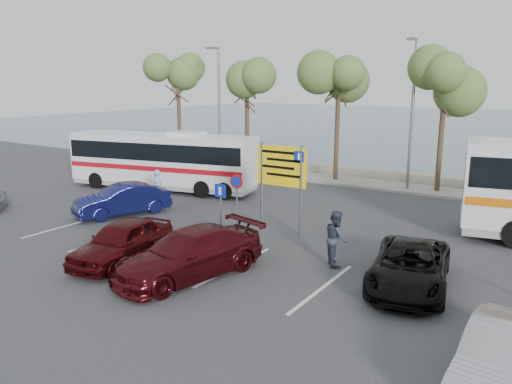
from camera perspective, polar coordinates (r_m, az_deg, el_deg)
The scene contains 22 objects.
ground at distance 18.36m, azimuth -5.00°, elevation -6.49°, with size 120.00×120.00×0.00m, color #333335.
kerb_strip at distance 30.20m, azimuth 11.64°, elevation 1.04°, with size 44.00×2.40×0.15m, color #9B978D.
seawall at distance 32.00m, azimuth 12.99°, elevation 2.02°, with size 48.00×0.80×0.60m, color gray.
sea at distance 74.61m, azimuth 25.01°, elevation 6.81°, with size 140.00×140.00×0.00m, color #44576E.
tree_far_left at distance 37.10m, azimuth -8.94°, elevation 12.96°, with size 3.20×3.20×7.60m.
tree_left at distance 33.38m, azimuth -1.05°, elevation 12.61°, with size 3.20×3.20×7.20m.
tree_mid at distance 30.21m, azimuth 9.49°, elevation 13.69°, with size 3.20×3.20×8.00m.
tree_right at distance 28.29m, azimuth 20.87°, elevation 12.15°, with size 3.20×3.20×7.40m.
street_lamp_left at distance 34.19m, azimuth -4.32°, elevation 10.22°, with size 0.45×1.15×8.01m.
street_lamp_right at distance 28.23m, azimuth 17.40°, elevation 9.20°, with size 0.45×1.15×8.01m.
direction_sign at distance 19.75m, azimuth 2.92°, elevation 2.20°, with size 2.20×0.12×3.60m.
sign_no_stop at distance 20.11m, azimuth -2.23°, elevation -0.09°, with size 0.60×0.08×2.35m.
sign_parking at distance 18.65m, azimuth -4.06°, elevation -1.45°, with size 0.50×0.07×2.25m.
lane_markings at distance 18.35m, azimuth -9.76°, elevation -6.62°, with size 12.02×4.20×0.01m, color silver, non-canonical shape.
coach_bus_left at distance 28.29m, azimuth -10.68°, elevation 3.32°, with size 10.88×4.52×3.32m.
car_blue at distance 23.45m, azimuth -15.03°, elevation -0.87°, with size 1.49×4.27×1.41m, color #10144C.
car_maroon at distance 15.75m, azimuth -7.64°, elevation -7.00°, with size 2.05×5.05×1.47m, color #470B12.
car_red at distance 17.44m, azimuth -15.04°, elevation -5.46°, with size 1.68×4.17×1.42m, color #3E080B.
suv_black at distance 15.52m, azimuth 17.16°, elevation -8.12°, with size 2.14×4.64×1.29m, color black.
car_silver_b at distance 11.43m, azimuth 26.30°, elevation -16.65°, with size 1.37×3.92×1.29m, color #9A9BA0.
pedestrian_near at distance 25.06m, azimuth -11.15°, elevation 0.57°, with size 0.64×0.42×1.74m, color #8EADCE.
pedestrian_far at distance 16.70m, azimuth 9.15°, elevation -5.22°, with size 0.90×0.70×1.85m, color #2F3647.
Camera 1 is at (10.81, -13.58, 5.98)m, focal length 35.00 mm.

